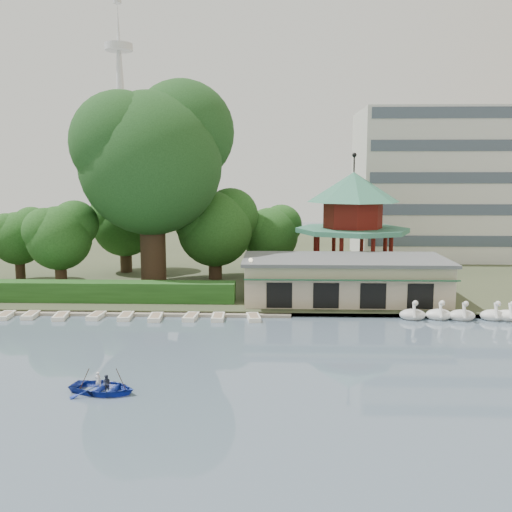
{
  "coord_description": "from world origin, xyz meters",
  "views": [
    {
      "loc": [
        3.69,
        -29.9,
        11.99
      ],
      "look_at": [
        2.0,
        18.0,
        5.0
      ],
      "focal_mm": 40.0,
      "sensor_mm": 36.0,
      "label": 1
    }
  ],
  "objects_px": {
    "dock": "(93,313)",
    "big_tree": "(153,153)",
    "pavilion": "(353,215)",
    "rowboat_with_passengers": "(103,383)",
    "boathouse": "(344,278)"
  },
  "relations": [
    {
      "from": "dock",
      "to": "big_tree",
      "type": "height_order",
      "value": "big_tree"
    },
    {
      "from": "pavilion",
      "to": "rowboat_with_passengers",
      "type": "xyz_separation_m",
      "value": [
        -17.8,
        -32.25,
        -6.95
      ]
    },
    {
      "from": "big_tree",
      "to": "rowboat_with_passengers",
      "type": "distance_m",
      "value": 31.65
    },
    {
      "from": "dock",
      "to": "boathouse",
      "type": "height_order",
      "value": "boathouse"
    },
    {
      "from": "pavilion",
      "to": "big_tree",
      "type": "xyz_separation_m",
      "value": [
        -20.8,
        -3.77,
        6.5
      ]
    },
    {
      "from": "boathouse",
      "to": "big_tree",
      "type": "distance_m",
      "value": 22.97
    },
    {
      "from": "dock",
      "to": "pavilion",
      "type": "distance_m",
      "value": 29.14
    },
    {
      "from": "rowboat_with_passengers",
      "to": "pavilion",
      "type": "bearing_deg",
      "value": 61.1
    },
    {
      "from": "dock",
      "to": "big_tree",
      "type": "relative_size",
      "value": 1.6
    },
    {
      "from": "big_tree",
      "to": "rowboat_with_passengers",
      "type": "height_order",
      "value": "big_tree"
    },
    {
      "from": "pavilion",
      "to": "rowboat_with_passengers",
      "type": "bearing_deg",
      "value": -118.9
    },
    {
      "from": "dock",
      "to": "rowboat_with_passengers",
      "type": "distance_m",
      "value": 18.53
    },
    {
      "from": "pavilion",
      "to": "big_tree",
      "type": "distance_m",
      "value": 22.12
    },
    {
      "from": "big_tree",
      "to": "dock",
      "type": "bearing_deg",
      "value": -106.16
    },
    {
      "from": "boathouse",
      "to": "pavilion",
      "type": "distance_m",
      "value": 11.43
    }
  ]
}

